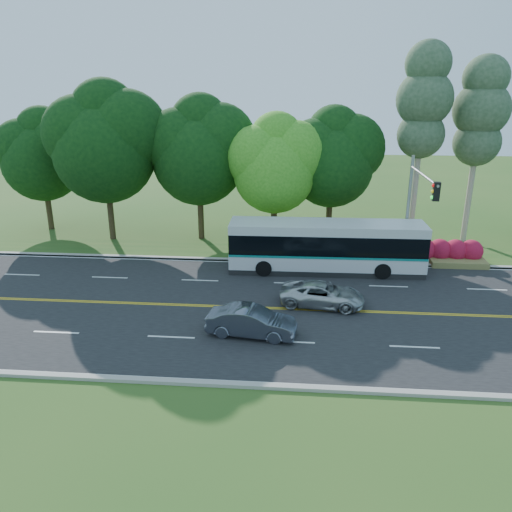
# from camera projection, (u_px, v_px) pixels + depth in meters

# --- Properties ---
(ground) EXTENTS (120.00, 120.00, 0.00)m
(ground) POSITION_uv_depth(u_px,v_px,m) (301.00, 310.00, 25.80)
(ground) COLOR #2C551C
(ground) RESTS_ON ground
(road) EXTENTS (60.00, 14.00, 0.02)m
(road) POSITION_uv_depth(u_px,v_px,m) (301.00, 309.00, 25.80)
(road) COLOR black
(road) RESTS_ON ground
(curb_north) EXTENTS (60.00, 0.30, 0.15)m
(curb_north) POSITION_uv_depth(u_px,v_px,m) (301.00, 262.00, 32.51)
(curb_north) COLOR #A19C91
(curb_north) RESTS_ON ground
(curb_south) EXTENTS (60.00, 0.30, 0.15)m
(curb_south) POSITION_uv_depth(u_px,v_px,m) (302.00, 388.00, 19.05)
(curb_south) COLOR #A19C91
(curb_south) RESTS_ON ground
(grass_verge) EXTENTS (60.00, 4.00, 0.10)m
(grass_verge) POSITION_uv_depth(u_px,v_px,m) (301.00, 253.00, 34.26)
(grass_verge) COLOR #2C551C
(grass_verge) RESTS_ON ground
(lane_markings) EXTENTS (57.60, 13.82, 0.00)m
(lane_markings) POSITION_uv_depth(u_px,v_px,m) (300.00, 309.00, 25.80)
(lane_markings) COLOR gold
(lane_markings) RESTS_ON road
(tree_row) EXTENTS (44.70, 9.10, 13.84)m
(tree_row) POSITION_uv_depth(u_px,v_px,m) (231.00, 148.00, 35.41)
(tree_row) COLOR black
(tree_row) RESTS_ON ground
(bougainvillea_hedge) EXTENTS (9.50, 2.25, 1.50)m
(bougainvillea_hedge) POSITION_uv_depth(u_px,v_px,m) (411.00, 250.00, 32.67)
(bougainvillea_hedge) COLOR maroon
(bougainvillea_hedge) RESTS_ON ground
(traffic_signal) EXTENTS (0.42, 6.10, 7.00)m
(traffic_signal) POSITION_uv_depth(u_px,v_px,m) (416.00, 200.00, 28.84)
(traffic_signal) COLOR gray
(traffic_signal) RESTS_ON ground
(transit_bus) EXTENTS (11.84, 2.74, 3.09)m
(transit_bus) POSITION_uv_depth(u_px,v_px,m) (326.00, 247.00, 30.61)
(transit_bus) COLOR silver
(transit_bus) RESTS_ON road
(sedan) EXTENTS (4.27, 1.94, 1.36)m
(sedan) POSITION_uv_depth(u_px,v_px,m) (251.00, 322.00, 22.96)
(sedan) COLOR #545866
(sedan) RESTS_ON road
(suv) EXTENTS (4.61, 2.53, 1.22)m
(suv) POSITION_uv_depth(u_px,v_px,m) (322.00, 294.00, 26.08)
(suv) COLOR #BCBFC1
(suv) RESTS_ON road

